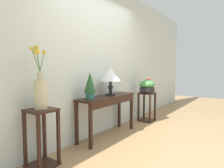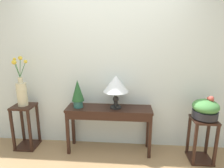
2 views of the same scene
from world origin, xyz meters
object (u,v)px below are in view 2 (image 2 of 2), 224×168
object	(u,v)px
potted_plant_on_console	(78,93)
pedestal_stand_left	(26,126)
table_lamp	(116,85)
planter_bowl_wide_right	(205,109)
pedestal_stand_right	(202,140)
flower_vase_tall_left	(22,90)
console_table	(109,115)

from	to	relation	value
potted_plant_on_console	pedestal_stand_left	distance (m)	1.06
table_lamp	planter_bowl_wide_right	xyz separation A→B (m)	(1.24, -0.13, -0.29)
table_lamp	pedestal_stand_right	xyz separation A→B (m)	(1.24, -0.13, -0.76)
flower_vase_tall_left	pedestal_stand_right	size ratio (longest dim) A/B	1.18
potted_plant_on_console	planter_bowl_wide_right	world-z (taller)	potted_plant_on_console
potted_plant_on_console	pedestal_stand_right	size ratio (longest dim) A/B	0.65
table_lamp	pedestal_stand_left	xyz separation A→B (m)	(-1.45, -0.00, -0.72)
potted_plant_on_console	pedestal_stand_right	world-z (taller)	potted_plant_on_console
console_table	flower_vase_tall_left	distance (m)	1.39
potted_plant_on_console	flower_vase_tall_left	distance (m)	0.88
pedestal_stand_right	console_table	bearing A→B (deg)	175.50
table_lamp	pedestal_stand_right	distance (m)	1.46
potted_plant_on_console	pedestal_stand_right	distance (m)	1.92
planter_bowl_wide_right	table_lamp	bearing A→B (deg)	174.08
flower_vase_tall_left	console_table	bearing A→B (deg)	-1.00
table_lamp	planter_bowl_wide_right	world-z (taller)	table_lamp
planter_bowl_wide_right	flower_vase_tall_left	bearing A→B (deg)	177.24
potted_plant_on_console	pedestal_stand_left	bearing A→B (deg)	179.15
console_table	pedestal_stand_right	size ratio (longest dim) A/B	1.98
pedestal_stand_left	pedestal_stand_right	distance (m)	2.70
flower_vase_tall_left	pedestal_stand_right	bearing A→B (deg)	-2.75
flower_vase_tall_left	pedestal_stand_right	world-z (taller)	flower_vase_tall_left
console_table	table_lamp	size ratio (longest dim) A/B	2.60
console_table	pedestal_stand_left	size ratio (longest dim) A/B	1.79
pedestal_stand_right	potted_plant_on_console	bearing A→B (deg)	176.36
pedestal_stand_right	pedestal_stand_left	bearing A→B (deg)	177.27
flower_vase_tall_left	pedestal_stand_right	xyz separation A→B (m)	(2.69, -0.13, -0.64)
pedestal_stand_left	pedestal_stand_right	xyz separation A→B (m)	(2.69, -0.13, -0.03)
pedestal_stand_right	planter_bowl_wide_right	distance (m)	0.47
table_lamp	flower_vase_tall_left	size ratio (longest dim) A/B	0.65
flower_vase_tall_left	planter_bowl_wide_right	bearing A→B (deg)	-2.76
console_table	flower_vase_tall_left	bearing A→B (deg)	179.00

